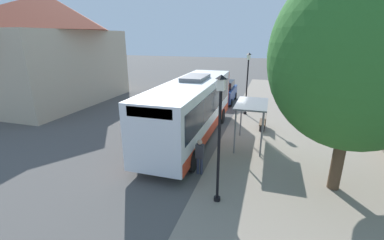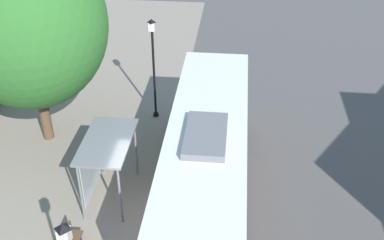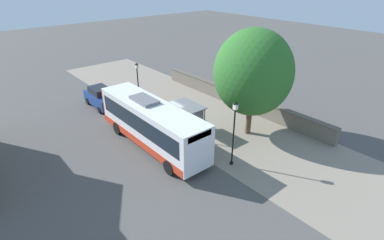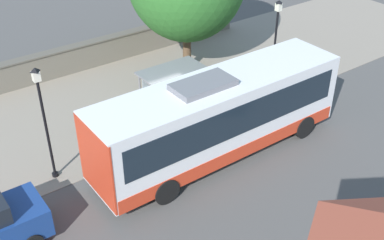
# 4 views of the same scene
# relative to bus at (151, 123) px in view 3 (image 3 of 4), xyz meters

# --- Properties ---
(ground_plane) EXTENTS (120.00, 120.00, 0.00)m
(ground_plane) POSITION_rel_bus_xyz_m (-1.69, -1.04, -1.82)
(ground_plane) COLOR #514F4C
(ground_plane) RESTS_ON ground
(sidewalk_plaza) EXTENTS (9.00, 44.00, 0.02)m
(sidewalk_plaza) POSITION_rel_bus_xyz_m (-6.19, -1.04, -1.81)
(sidewalk_plaza) COLOR gray
(sidewalk_plaza) RESTS_ON ground
(stone_wall) EXTENTS (0.60, 20.00, 1.44)m
(stone_wall) POSITION_rel_bus_xyz_m (-10.24, -1.04, -1.10)
(stone_wall) COLOR #6B6356
(stone_wall) RESTS_ON ground
(bus) EXTENTS (2.60, 10.50, 3.52)m
(bus) POSITION_rel_bus_xyz_m (0.00, 0.00, 0.00)
(bus) COLOR white
(bus) RESTS_ON ground
(bus_shelter) EXTENTS (1.58, 2.83, 2.38)m
(bus_shelter) POSITION_rel_bus_xyz_m (-3.46, 0.11, 0.14)
(bus_shelter) COLOR slate
(bus_shelter) RESTS_ON ground
(pedestrian) EXTENTS (0.34, 0.22, 1.59)m
(pedestrian) POSITION_rel_bus_xyz_m (-1.55, 3.84, -0.90)
(pedestrian) COLOR #2D3347
(pedestrian) RESTS_ON ground
(bench) EXTENTS (0.40, 1.45, 0.88)m
(bench) POSITION_rel_bus_xyz_m (-3.94, -2.83, -1.36)
(bench) COLOR brown
(bench) RESTS_ON ground
(street_lamp_near) EXTENTS (0.28, 0.28, 4.57)m
(street_lamp_near) POSITION_rel_bus_xyz_m (-2.49, -5.85, 0.87)
(street_lamp_near) COLOR black
(street_lamp_near) RESTS_ON ground
(street_lamp_far) EXTENTS (0.28, 0.28, 4.55)m
(street_lamp_far) POSITION_rel_bus_xyz_m (-2.67, 5.51, 0.86)
(street_lamp_far) COLOR black
(street_lamp_far) RESTS_ON ground
(shade_tree) EXTENTS (5.84, 5.84, 8.25)m
(shade_tree) POSITION_rel_bus_xyz_m (-6.83, 3.37, 3.20)
(shade_tree) COLOR brown
(shade_tree) RESTS_ON ground
(parked_car_behind_bus) EXTENTS (1.87, 4.12, 1.90)m
(parked_car_behind_bus) POSITION_rel_bus_xyz_m (-0.25, -9.17, -0.90)
(parked_car_behind_bus) COLOR navy
(parked_car_behind_bus) RESTS_ON ground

